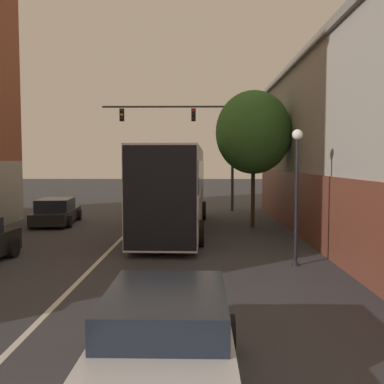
% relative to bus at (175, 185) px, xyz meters
% --- Properties ---
extents(lane_center_line, '(0.14, 43.45, 0.01)m').
position_rel_bus_xyz_m(lane_center_line, '(-2.10, -3.37, -2.11)').
color(lane_center_line, silver).
rests_on(lane_center_line, ground_plane).
extents(bus, '(3.02, 12.59, 3.77)m').
position_rel_bus_xyz_m(bus, '(0.00, 0.00, 0.00)').
color(bus, silver).
rests_on(bus, ground_plane).
extents(hatchback_foreground, '(2.14, 4.50, 1.37)m').
position_rel_bus_xyz_m(hatchback_foreground, '(0.62, -14.59, -1.44)').
color(hatchback_foreground, silver).
rests_on(hatchback_foreground, ground_plane).
extents(parked_car_left_mid, '(2.29, 4.57, 1.31)m').
position_rel_bus_xyz_m(parked_car_left_mid, '(-6.14, 1.99, -1.49)').
color(parked_car_left_mid, black).
rests_on(parked_car_left_mid, ground_plane).
extents(traffic_signal_gantry, '(8.43, 0.36, 6.97)m').
position_rel_bus_xyz_m(traffic_signal_gantry, '(0.85, 8.34, 2.93)').
color(traffic_signal_gantry, '#333338').
rests_on(traffic_signal_gantry, ground_plane).
extents(street_lamp, '(0.32, 0.32, 4.15)m').
position_rel_bus_xyz_m(street_lamp, '(4.05, -6.97, 0.31)').
color(street_lamp, black).
rests_on(street_lamp, ground_plane).
extents(street_tree_near, '(3.59, 3.23, 6.54)m').
position_rel_bus_xyz_m(street_tree_near, '(3.70, 0.92, 2.44)').
color(street_tree_near, '#3D2D1E').
rests_on(street_tree_near, ground_plane).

